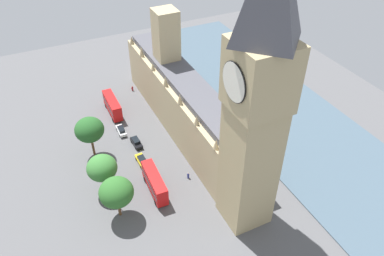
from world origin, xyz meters
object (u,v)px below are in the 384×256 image
Objects in this scene: car_black_opposite_hall at (136,142)px; pedestrian_trailing at (132,89)px; double_decker_bus_far_end at (112,105)px; car_yellow_cab_by_river_gate at (142,161)px; car_white_near_tower at (121,130)px; parliament_building at (182,99)px; plane_tree_leading at (89,130)px; street_lamp_slot_11 at (115,192)px; pedestrian_corner at (188,176)px; plane_tree_slot_10 at (102,168)px; clock_tower at (258,94)px; plane_tree_under_trees at (116,192)px; double_decker_bus_kerbside at (155,182)px; car_silver_midblock at (108,94)px.

car_black_opposite_hall is 2.93× the size of pedestrian_trailing.
car_yellow_cab_by_river_gate is at bearing -88.92° from double_decker_bus_far_end.
double_decker_bus_far_end is 9.58m from car_white_near_tower.
parliament_building reaches higher than plane_tree_leading.
double_decker_bus_far_end is 33.40m from street_lamp_slot_11.
car_yellow_cab_by_river_gate is at bearing 33.28° from parliament_building.
pedestrian_corner is 19.10m from plane_tree_slot_10.
plane_tree_leading reaches higher than pedestrian_corner.
parliament_building is at bearing -92.54° from clock_tower.
clock_tower is 38.80m from car_yellow_cab_by_river_gate.
clock_tower is 33.60m from plane_tree_under_trees.
car_black_opposite_hall is at bearing -120.85° from street_lamp_slot_11.
parliament_building reaches higher than car_yellow_cab_by_river_gate.
double_decker_bus_far_end is 1.01× the size of plane_tree_leading.
plane_tree_slot_10 reaches higher than car_black_opposite_hall.
clock_tower reaches higher than car_yellow_cab_by_river_gate.
street_lamp_slot_11 is at bearing -30.49° from clock_tower.
plane_tree_leading reaches higher than plane_tree_slot_10.
double_decker_bus_kerbside reaches higher than car_yellow_cab_by_river_gate.
parliament_building is 5.83× the size of plane_tree_under_trees.
car_silver_midblock reaches higher than pedestrian_corner.
plane_tree_under_trees is (8.79, 2.89, 4.00)m from double_decker_bus_kerbside.
plane_tree_slot_10 is (0.71, -7.89, -0.10)m from plane_tree_under_trees.
car_black_opposite_hall is 12.29m from plane_tree_leading.
double_decker_bus_kerbside is at bearing -173.45° from pedestrian_trailing.
car_silver_midblock is at bearing -76.69° from clock_tower.
car_silver_midblock is at bearing 90.95° from double_decker_bus_kerbside.
street_lamp_slot_11 is at bearing -104.72° from double_decker_bus_far_end.
double_decker_bus_kerbside is (0.08, 31.85, 0.00)m from double_decker_bus_far_end.
street_lamp_slot_11 is at bearing 39.38° from parliament_building.
pedestrian_trailing is at bearing -111.76° from plane_tree_under_trees.
double_decker_bus_kerbside is (-0.60, 22.45, 1.75)m from car_white_near_tower.
clock_tower is at bearing -67.50° from car_white_near_tower.
car_black_opposite_hall and car_yellow_cab_by_river_gate have the same top height.
plane_tree_leading is at bearing -113.14° from car_silver_midblock.
clock_tower reaches higher than car_silver_midblock.
plane_tree_slot_10 is at bearing -84.87° from plane_tree_under_trees.
double_decker_bus_kerbside is 20.21m from plane_tree_leading.
parliament_building is 32.68m from plane_tree_under_trees.
pedestrian_corner is at bearing -177.20° from street_lamp_slot_11.
car_yellow_cab_by_river_gate is at bearing -132.44° from street_lamp_slot_11.
plane_tree_leading is at bearing 161.33° from pedestrian_trailing.
car_silver_midblock is (12.80, -54.14, -28.23)m from clock_tower.
parliament_building is at bearing -137.41° from plane_tree_under_trees.
car_black_opposite_hall is 0.51× the size of plane_tree_slot_10.
plane_tree_under_trees reaches higher than double_decker_bus_kerbside.
street_lamp_slot_11 is at bearing -103.12° from car_silver_midblock.
plane_tree_leading is 18.17m from street_lamp_slot_11.
car_silver_midblock is at bearing 108.15° from pedestrian_trailing.
car_black_opposite_hall is at bearing -67.41° from clock_tower.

